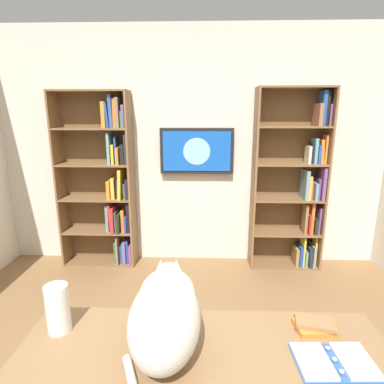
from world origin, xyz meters
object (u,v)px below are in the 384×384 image
(bookshelf_left, at_px, (297,185))
(desk, at_px, (204,374))
(cat, at_px, (166,312))
(open_binder, at_px, (334,361))
(paper_towel_roll, at_px, (58,308))
(desk_book_stack, at_px, (315,325))
(bookshelf_right, at_px, (106,183))
(wall_mounted_tv, at_px, (197,151))

(bookshelf_left, relative_size, desk, 1.20)
(cat, distance_m, open_binder, 0.75)
(bookshelf_left, relative_size, open_binder, 6.00)
(paper_towel_roll, xyz_separation_m, desk_book_stack, (-1.25, -0.05, -0.10))
(bookshelf_right, distance_m, open_binder, 2.91)
(bookshelf_right, bearing_deg, desk_book_stack, 127.77)
(bookshelf_right, bearing_deg, paper_towel_roll, 100.84)
(wall_mounted_tv, height_order, cat, wall_mounted_tv)
(desk_book_stack, bearing_deg, bookshelf_left, -103.22)
(bookshelf_right, relative_size, open_binder, 5.91)
(wall_mounted_tv, distance_m, paper_towel_roll, 2.42)
(bookshelf_left, xyz_separation_m, desk_book_stack, (0.51, 2.15, -0.22))
(bookshelf_right, xyz_separation_m, desk_book_stack, (-1.67, 2.15, -0.23))
(paper_towel_roll, bearing_deg, wall_mounted_tv, -105.23)
(wall_mounted_tv, relative_size, desk_book_stack, 4.12)
(bookshelf_left, height_order, wall_mounted_tv, bookshelf_left)
(desk, bearing_deg, paper_towel_roll, -11.17)
(bookshelf_left, xyz_separation_m, desk, (1.04, 2.34, -0.34))
(cat, bearing_deg, wall_mounted_tv, -92.12)
(wall_mounted_tv, height_order, open_binder, wall_mounted_tv)
(cat, xyz_separation_m, open_binder, (-0.72, 0.06, -0.17))
(bookshelf_right, height_order, open_binder, bookshelf_right)
(bookshelf_left, height_order, paper_towel_roll, bookshelf_left)
(bookshelf_left, distance_m, cat, 2.61)
(bookshelf_left, height_order, desk, bookshelf_left)
(cat, distance_m, desk_book_stack, 0.75)
(bookshelf_left, bearing_deg, desk, 65.93)
(wall_mounted_tv, bearing_deg, desk_book_stack, 105.59)
(bookshelf_left, relative_size, cat, 3.14)
(cat, bearing_deg, bookshelf_right, -67.47)
(bookshelf_right, xyz_separation_m, wall_mounted_tv, (-1.04, -0.09, 0.36))
(bookshelf_left, bearing_deg, bookshelf_right, 0.05)
(bookshelf_left, bearing_deg, wall_mounted_tv, -4.24)
(wall_mounted_tv, distance_m, desk_book_stack, 2.40)
(bookshelf_right, relative_size, wall_mounted_tv, 2.41)
(desk, distance_m, cat, 0.33)
(bookshelf_left, xyz_separation_m, paper_towel_roll, (1.75, 2.20, -0.12))
(bookshelf_right, height_order, cat, bookshelf_right)
(bookshelf_left, height_order, bookshelf_right, bookshelf_left)
(desk, bearing_deg, desk_book_stack, -160.90)
(open_binder, relative_size, desk_book_stack, 1.68)
(cat, relative_size, open_binder, 1.91)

